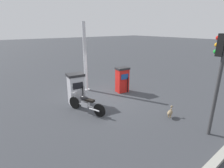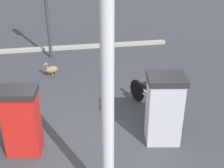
{
  "view_description": "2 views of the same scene",
  "coord_description": "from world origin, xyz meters",
  "px_view_note": "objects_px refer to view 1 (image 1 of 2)",
  "views": [
    {
      "loc": [
        7.5,
        -5.07,
        3.77
      ],
      "look_at": [
        1.09,
        -0.25,
        1.17
      ],
      "focal_mm": 28.01,
      "sensor_mm": 36.0,
      "label": 1
    },
    {
      "loc": [
        -5.7,
        0.4,
        4.35
      ],
      "look_at": [
        0.52,
        -0.47,
        1.12
      ],
      "focal_mm": 49.0,
      "sensor_mm": 36.0,
      "label": 2
    }
  ],
  "objects_px": {
    "wandering_duck": "(170,112)",
    "roadside_traffic_light": "(218,69)",
    "motorcycle_near_pump": "(86,103)",
    "fuel_pump_far": "(122,80)",
    "fuel_pump_near": "(76,89)",
    "canopy_support_pole": "(85,59)"
  },
  "relations": [
    {
      "from": "roadside_traffic_light",
      "to": "motorcycle_near_pump",
      "type": "bearing_deg",
      "value": -146.68
    },
    {
      "from": "fuel_pump_near",
      "to": "roadside_traffic_light",
      "type": "bearing_deg",
      "value": 26.69
    },
    {
      "from": "fuel_pump_far",
      "to": "motorcycle_near_pump",
      "type": "distance_m",
      "value": 3.34
    },
    {
      "from": "fuel_pump_near",
      "to": "fuel_pump_far",
      "type": "height_order",
      "value": "fuel_pump_near"
    },
    {
      "from": "fuel_pump_near",
      "to": "wandering_duck",
      "type": "relative_size",
      "value": 3.21
    },
    {
      "from": "fuel_pump_near",
      "to": "wandering_duck",
      "type": "height_order",
      "value": "fuel_pump_near"
    },
    {
      "from": "fuel_pump_near",
      "to": "wandering_duck",
      "type": "distance_m",
      "value": 4.61
    },
    {
      "from": "fuel_pump_near",
      "to": "fuel_pump_far",
      "type": "bearing_deg",
      "value": 90.0
    },
    {
      "from": "fuel_pump_far",
      "to": "roadside_traffic_light",
      "type": "height_order",
      "value": "roadside_traffic_light"
    },
    {
      "from": "motorcycle_near_pump",
      "to": "canopy_support_pole",
      "type": "distance_m",
      "value": 3.47
    },
    {
      "from": "wandering_duck",
      "to": "roadside_traffic_light",
      "type": "height_order",
      "value": "roadside_traffic_light"
    },
    {
      "from": "fuel_pump_near",
      "to": "motorcycle_near_pump",
      "type": "bearing_deg",
      "value": -4.74
    },
    {
      "from": "fuel_pump_near",
      "to": "wandering_duck",
      "type": "bearing_deg",
      "value": 34.77
    },
    {
      "from": "fuel_pump_far",
      "to": "canopy_support_pole",
      "type": "relative_size",
      "value": 0.37
    },
    {
      "from": "motorcycle_near_pump",
      "to": "roadside_traffic_light",
      "type": "height_order",
      "value": "roadside_traffic_light"
    },
    {
      "from": "motorcycle_near_pump",
      "to": "roadside_traffic_light",
      "type": "xyz_separation_m",
      "value": [
        4.21,
        2.77,
        2.01
      ]
    },
    {
      "from": "roadside_traffic_light",
      "to": "canopy_support_pole",
      "type": "bearing_deg",
      "value": -169.88
    },
    {
      "from": "motorcycle_near_pump",
      "to": "canopy_support_pole",
      "type": "relative_size",
      "value": 0.48
    },
    {
      "from": "wandering_duck",
      "to": "roadside_traffic_light",
      "type": "distance_m",
      "value": 2.72
    },
    {
      "from": "wandering_duck",
      "to": "roadside_traffic_light",
      "type": "xyz_separation_m",
      "value": [
        1.56,
        0.06,
        2.22
      ]
    },
    {
      "from": "motorcycle_near_pump",
      "to": "wandering_duck",
      "type": "bearing_deg",
      "value": 45.59
    },
    {
      "from": "fuel_pump_near",
      "to": "wandering_duck",
      "type": "xyz_separation_m",
      "value": [
        3.76,
        2.61,
        -0.58
      ]
    }
  ]
}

